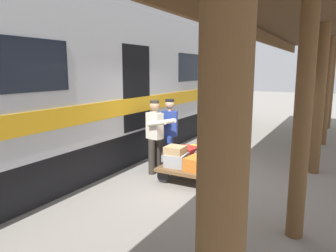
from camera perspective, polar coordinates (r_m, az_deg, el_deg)
ground_plane at (r=7.11m, az=8.03°, el=-9.60°), size 60.00×60.00×0.00m
platform_canopy at (r=6.36m, az=25.06°, el=17.20°), size 3.20×17.26×3.56m
train_car at (r=8.54m, az=-14.00°, el=7.62°), size 3.02×18.07×4.00m
luggage_cart at (r=7.25m, az=5.35°, el=-6.71°), size 1.22×1.86×0.34m
suitcase_cream_canvas at (r=7.56m, az=8.78°, el=-4.55°), size 0.53×0.58×0.29m
suitcase_slate_roller at (r=7.09m, az=7.35°, el=-5.50°), size 0.54×0.56×0.29m
suitcase_red_plastic at (r=7.30m, az=3.45°, el=-4.95°), size 0.51×0.51×0.29m
suitcase_gray_aluminum at (r=6.86m, az=1.60°, el=-6.05°), size 0.48×0.56×0.27m
suitcase_yellow_case at (r=7.76m, az=5.07°, el=-4.45°), size 0.50×0.52×0.19m
suitcase_orange_carryall at (r=6.64m, az=5.72°, el=-6.64°), size 0.53×0.65×0.26m
suitcase_burgundy_valise at (r=7.53m, az=9.04°, el=-2.82°), size 0.40×0.43×0.17m
suitcase_tan_vintage at (r=6.79m, az=1.31°, el=-4.33°), size 0.41×0.39×0.16m
porter_in_overalls at (r=7.57m, az=0.14°, el=-1.02°), size 0.73×0.57×1.70m
porter_by_door at (r=7.27m, az=-2.29°, el=-1.49°), size 0.72×0.53×1.70m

